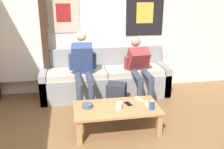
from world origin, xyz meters
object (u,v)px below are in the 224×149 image
Objects in this scene: person_seated_adult at (83,67)px; drink_can_blue at (152,105)px; couch at (105,79)px; person_seated_teen at (139,67)px; ceramic_bowl at (87,105)px; pillar_candle at (119,106)px; cell_phone at (128,104)px; backpack at (116,98)px; game_controller_near_left at (139,99)px; game_controller_near_right at (146,104)px; coffee_table at (117,111)px.

person_seated_adult is 9.90× the size of drink_can_blue.
couch is 0.72m from person_seated_teen.
ceramic_bowl is (-0.01, -0.86, -0.28)m from person_seated_adult.
pillar_candle is (0.42, -0.11, 0.01)m from ceramic_bowl.
pillar_candle is at bearing -141.13° from cell_phone.
couch is at bearing 70.87° from ceramic_bowl.
person_seated_teen is 2.38× the size of backpack.
ceramic_bowl is at bearing -137.90° from person_seated_teen.
drink_can_blue is (0.34, -0.75, 0.20)m from backpack.
game_controller_near_left is at bearing -72.64° from couch.
pillar_candle reaches higher than cell_phone.
game_controller_near_right is at bearing 10.47° from pillar_candle.
couch is 1.49m from drink_can_blue.
game_controller_near_right is (0.40, -1.26, 0.07)m from couch.
game_controller_near_left is at bearing 103.42° from drink_can_blue.
drink_can_blue is at bearing -37.48° from cell_phone.
pillar_candle is 0.43m from game_controller_near_left.
pillar_candle is at bearing -145.36° from game_controller_near_left.
couch is 16.04× the size of game_controller_near_left.
game_controller_near_left is at bearing -57.86° from backpack.
person_seated_teen is 1.33m from ceramic_bowl.
couch reaches higher than coffee_table.
pillar_candle is at bearing -169.53° from game_controller_near_right.
coffee_table is 0.43m from game_controller_near_right.
couch is at bearing 96.79° from backpack.
person_seated_teen is 7.35× the size of game_controller_near_right.
cell_phone is (-0.25, 0.05, -0.01)m from game_controller_near_right.
ceramic_bowl is 1.19× the size of drink_can_blue.
person_seated_teen is at bearing -32.65° from couch.
person_seated_adult reaches higher than drink_can_blue.
backpack is 3.68× the size of drink_can_blue.
ceramic_bowl is 0.82m from game_controller_near_right.
person_seated_adult is 8.30× the size of game_controller_near_right.
game_controller_near_right is at bearing -2.50° from ceramic_bowl.
pillar_candle is 0.78× the size of game_controller_near_left.
drink_can_blue is (0.85, -0.20, 0.03)m from ceramic_bowl.
ceramic_bowl is 1.32× the size of pillar_candle.
pillar_candle is at bearing -90.39° from couch.
backpack is 0.77m from ceramic_bowl.
backpack reaches higher than cell_phone.
coffee_table is 9.43× the size of drink_can_blue.
cell_phone is at bearing 168.64° from game_controller_near_right.
couch is 1.97× the size of coffee_table.
ceramic_bowl is 1.00× the size of game_controller_near_right.
game_controller_near_left is at bearing 25.54° from coffee_table.
game_controller_near_left is (-0.20, -0.75, -0.24)m from person_seated_teen.
person_seated_adult is at bearing 112.99° from coffee_table.
game_controller_near_left is at bearing -43.84° from person_seated_adult.
person_seated_teen reaches higher than pillar_candle.
person_seated_adult reaches higher than couch.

